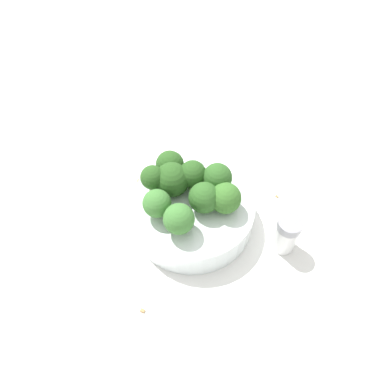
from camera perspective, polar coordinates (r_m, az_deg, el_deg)
ground_plane at (r=0.67m, az=-0.00°, el=-4.35°), size 3.00×3.00×0.00m
bowl at (r=0.64m, az=-0.00°, el=-3.07°), size 0.21×0.21×0.05m
broccoli_floret_0 at (r=0.60m, az=1.87°, el=-0.91°), size 0.05×0.05×0.05m
broccoli_floret_1 at (r=0.62m, az=3.67°, el=2.40°), size 0.05×0.05×0.06m
broccoli_floret_2 at (r=0.64m, az=-3.19°, el=4.23°), size 0.05×0.05×0.05m
broccoli_floret_3 at (r=0.60m, az=5.11°, el=-0.97°), size 0.05×0.05×0.05m
broccoli_floret_4 at (r=0.62m, az=-3.08°, el=1.87°), size 0.06×0.06×0.06m
broccoli_floret_5 at (r=0.57m, az=-2.01°, el=-4.16°), size 0.05×0.05×0.06m
broccoli_floret_6 at (r=0.59m, az=-5.36°, el=-1.78°), size 0.05×0.05×0.05m
broccoli_floret_7 at (r=0.62m, az=0.09°, el=2.66°), size 0.05×0.05×0.06m
broccoli_floret_8 at (r=0.61m, az=-6.02°, el=2.07°), size 0.04×0.04×0.06m
pepper_shaker at (r=0.63m, az=14.20°, el=-6.25°), size 0.04×0.04×0.07m
almond_crumb_0 at (r=0.71m, az=12.83°, el=-0.60°), size 0.01×0.01×0.01m
almond_crumb_1 at (r=0.59m, az=-7.56°, el=-17.43°), size 0.01×0.01×0.01m
almond_crumb_2 at (r=0.72m, az=-8.02°, el=1.74°), size 0.01×0.01×0.01m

